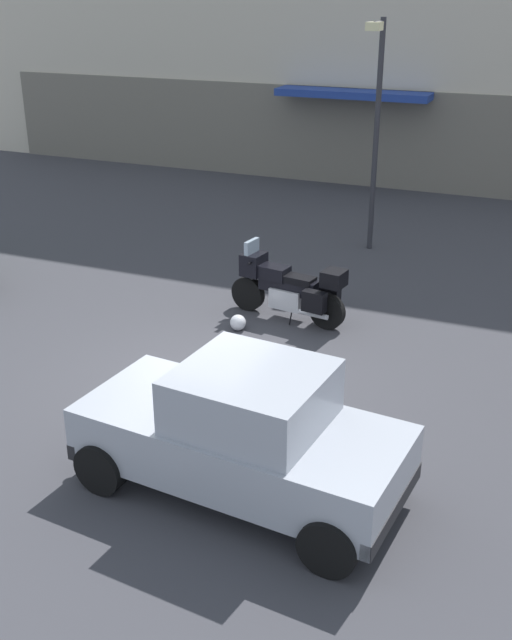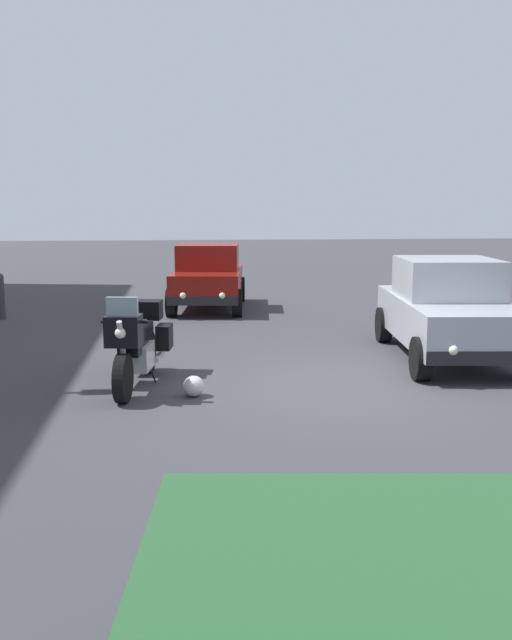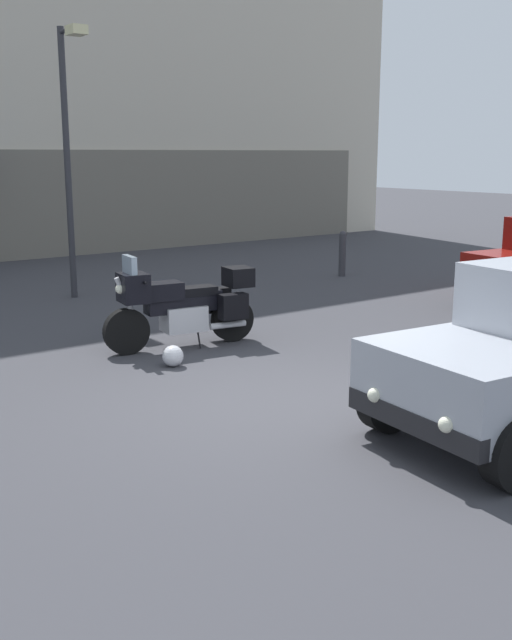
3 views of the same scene
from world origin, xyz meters
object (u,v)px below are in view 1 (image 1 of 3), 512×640
Objects in this scene: helmet at (238,323)px; car_hatchback_near at (243,433)px; streetlamp_curbside at (376,115)px; motorcycle at (289,287)px.

helmet is 0.07× the size of car_hatchback_near.
helmet is at bearing -100.12° from streetlamp_curbside.
car_hatchback_near is (1.30, -4.97, 0.19)m from motorcycle.
helmet is at bearing 58.71° from motorcycle.
motorcycle is 0.46× the size of streetlamp_curbside.
helmet is at bearing -59.73° from car_hatchback_near.
streetlamp_curbside is at bearing -85.12° from motorcycle.
motorcycle is at bearing 50.24° from helmet.
motorcycle is at bearing -69.99° from car_hatchback_near.
car_hatchback_near is at bearing -83.73° from streetlamp_curbside.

